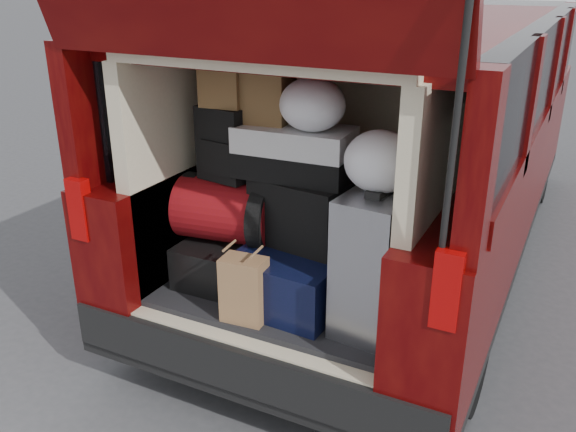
# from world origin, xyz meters

# --- Properties ---
(ground) EXTENTS (80.00, 80.00, 0.00)m
(ground) POSITION_xyz_m (0.00, 0.00, 0.00)
(ground) COLOR #38383B
(ground) RESTS_ON ground
(minivan) EXTENTS (1.90, 5.35, 2.77)m
(minivan) POSITION_xyz_m (0.00, 1.86, 0.91)
(minivan) COLOR black
(minivan) RESTS_ON ground
(load_floor) EXTENTS (1.24, 1.05, 0.55)m
(load_floor) POSITION_xyz_m (0.00, 0.28, 0.28)
(load_floor) COLOR black
(load_floor) RESTS_ON ground
(black_hardshell) EXTENTS (0.41, 0.56, 0.22)m
(black_hardshell) POSITION_xyz_m (-0.36, 0.18, 0.66)
(black_hardshell) COLOR black
(black_hardshell) RESTS_ON load_floor
(navy_hardshell) EXTENTS (0.54, 0.64, 0.27)m
(navy_hardshell) POSITION_xyz_m (0.06, 0.13, 0.68)
(navy_hardshell) COLOR black
(navy_hardshell) RESTS_ON load_floor
(silver_roller) EXTENTS (0.31, 0.45, 0.64)m
(silver_roller) POSITION_xyz_m (0.48, 0.06, 0.87)
(silver_roller) COLOR silver
(silver_roller) RESTS_ON load_floor
(kraft_bag) EXTENTS (0.21, 0.14, 0.31)m
(kraft_bag) POSITION_xyz_m (-0.07, -0.17, 0.71)
(kraft_bag) COLOR #A27349
(kraft_bag) RESTS_ON load_floor
(red_duffel) EXTENTS (0.53, 0.38, 0.32)m
(red_duffel) POSITION_xyz_m (-0.36, 0.16, 0.93)
(red_duffel) COLOR maroon
(red_duffel) RESTS_ON black_hardshell
(black_soft_case) EXTENTS (0.49, 0.33, 0.33)m
(black_soft_case) POSITION_xyz_m (0.04, 0.20, 0.98)
(black_soft_case) COLOR black
(black_soft_case) RESTS_ON navy_hardshell
(backpack) EXTENTS (0.28, 0.19, 0.36)m
(backpack) POSITION_xyz_m (-0.37, 0.18, 1.27)
(backpack) COLOR black
(backpack) RESTS_ON red_duffel
(twotone_duffel) EXTENTS (0.56, 0.30, 0.24)m
(twotone_duffel) POSITION_xyz_m (-0.01, 0.22, 1.27)
(twotone_duffel) COLOR silver
(twotone_duffel) RESTS_ON black_soft_case
(grocery_sack_lower) EXTENTS (0.22, 0.18, 0.19)m
(grocery_sack_lower) POSITION_xyz_m (-0.36, 0.19, 1.55)
(grocery_sack_lower) COLOR brown
(grocery_sack_lower) RESTS_ON backpack
(grocery_sack_upper) EXTENTS (0.26, 0.22, 0.24)m
(grocery_sack_upper) POSITION_xyz_m (-0.18, 0.25, 1.51)
(grocery_sack_upper) COLOR brown
(grocery_sack_upper) RESTS_ON twotone_duffel
(plastic_bag_center) EXTENTS (0.33, 0.31, 0.24)m
(plastic_bag_center) POSITION_xyz_m (0.10, 0.18, 1.51)
(plastic_bag_center) COLOR white
(plastic_bag_center) RESTS_ON twotone_duffel
(plastic_bag_right) EXTENTS (0.35, 0.33, 0.26)m
(plastic_bag_right) POSITION_xyz_m (0.46, 0.07, 1.32)
(plastic_bag_right) COLOR white
(plastic_bag_right) RESTS_ON silver_roller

